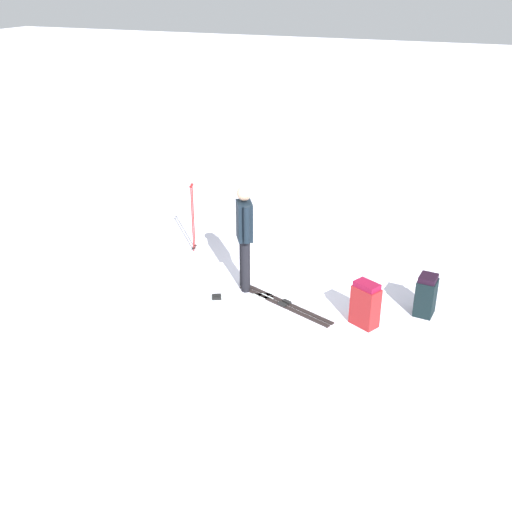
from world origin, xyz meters
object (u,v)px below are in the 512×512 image
Objects in this scene: backpack_large_dark at (365,304)px; ski_poles_planted_near at (193,214)px; ski_pair_near at (217,298)px; skier_standing at (245,233)px; ski_pair_far at (285,304)px; backpack_bright at (426,295)px.

backpack_large_dark is 3.70m from ski_poles_planted_near.
ski_poles_planted_near is at bearing -141.78° from ski_pair_near.
ski_poles_planted_near is at bearing -111.40° from backpack_large_dark.
ski_pair_near is 2.29m from backpack_large_dark.
ski_pair_near is at bearing 38.22° from ski_poles_planted_near.
skier_standing reaches higher than ski_pair_far.
ski_pair_far is (-0.23, 1.03, 0.00)m from ski_pair_near.
ski_pair_near is 2.42× the size of backpack_large_dark.
backpack_large_dark is at bearing 93.38° from ski_pair_near.
skier_standing reaches higher than backpack_large_dark.
backpack_bright is at bearing 80.34° from ski_poles_planted_near.
skier_standing is at bearing 55.55° from ski_poles_planted_near.
ski_poles_planted_near is (-0.98, -1.42, -0.26)m from skier_standing.
ski_poles_planted_near is (-1.48, -1.16, 0.68)m from ski_pair_near.
backpack_bright reaches higher than ski_pair_far.
ski_pair_far is 2.08m from backpack_bright.
backpack_bright is at bearing 130.21° from backpack_large_dark.
skier_standing is 1.75m from ski_poles_planted_near.
skier_standing is 2.70× the size of backpack_bright.
skier_standing is at bearing -100.39° from backpack_large_dark.
backpack_large_dark is at bearing 79.61° from skier_standing.
ski_pair_far is at bearing 70.52° from skier_standing.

